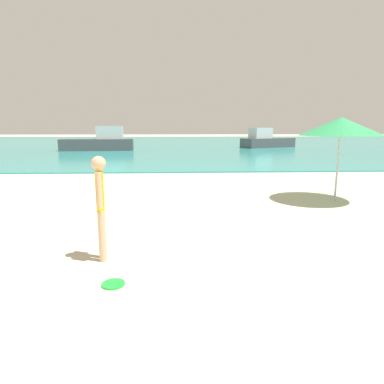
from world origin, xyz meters
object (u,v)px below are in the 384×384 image
(frisbee, at_px, (113,284))
(boat_near, at_px, (100,142))
(beach_umbrella, at_px, (341,126))
(boat_far, at_px, (266,141))
(person_standing, at_px, (101,202))

(frisbee, bearing_deg, boat_near, 102.76)
(frisbee, relative_size, beach_umbrella, 0.13)
(boat_far, bearing_deg, person_standing, -136.44)
(frisbee, distance_m, boat_near, 25.56)
(frisbee, height_order, boat_near, boat_near)
(boat_near, bearing_deg, person_standing, 98.01)
(frisbee, distance_m, beach_umbrella, 7.17)
(person_standing, height_order, frisbee, person_standing)
(boat_far, relative_size, beach_umbrella, 2.61)
(frisbee, relative_size, boat_far, 0.05)
(boat_near, distance_m, boat_far, 15.74)
(boat_near, bearing_deg, beach_umbrella, 113.40)
(frisbee, bearing_deg, person_standing, 109.51)
(boat_near, height_order, beach_umbrella, beach_umbrella)
(person_standing, distance_m, frisbee, 1.25)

